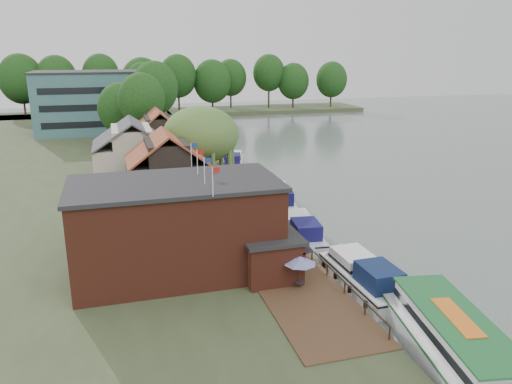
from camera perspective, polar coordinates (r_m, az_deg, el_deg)
ground at (r=45.34m, az=11.65°, el=-7.13°), size 260.00×260.00×0.00m
land_bank at (r=74.35m, az=-23.32°, el=1.47°), size 50.00×140.00×1.00m
quay_deck at (r=50.96m, az=-1.54°, el=-2.88°), size 6.00×50.00×0.10m
quay_rail at (r=51.97m, az=1.20°, el=-1.97°), size 0.20×49.00×1.00m
pub at (r=38.43m, az=-6.12°, el=-3.75°), size 20.00×11.00×7.30m
hotel_block at (r=107.18m, az=-17.31°, el=9.82°), size 25.40×12.40×12.30m
cottage_a at (r=52.39m, az=-10.12°, el=2.19°), size 8.60×7.60×8.50m
cottage_b at (r=61.94m, az=-13.91°, el=4.12°), size 9.60×8.60×8.50m
cottage_c at (r=71.00m, az=-11.02°, el=5.79°), size 7.60×7.60×8.50m
willow at (r=57.61m, az=-6.26°, el=4.59°), size 8.60×8.60×10.43m
umbrella_0 at (r=36.19m, az=5.00°, el=-9.07°), size 2.35×2.35×2.38m
umbrella_1 at (r=38.75m, az=5.13°, el=-7.31°), size 2.28×2.28×2.38m
umbrella_2 at (r=39.74m, az=2.53°, el=-6.63°), size 2.33×2.33×2.38m
umbrella_3 at (r=44.34m, az=1.53°, el=-4.15°), size 2.08×2.08×2.38m
umbrella_4 at (r=49.69m, az=-0.90°, el=-1.88°), size 2.30×2.30×2.38m
cruiser_0 at (r=39.11m, az=12.24°, el=-8.93°), size 3.75×10.90×2.66m
cruiser_1 at (r=47.60m, az=5.14°, el=-4.07°), size 4.64×10.69×2.53m
cruiser_2 at (r=57.21m, az=2.57°, el=-0.46°), size 5.37×11.18×2.63m
cruiser_3 at (r=63.66m, az=0.57°, el=1.26°), size 3.69×10.68×2.60m
cruiser_4 at (r=76.41m, az=-2.63°, el=3.72°), size 6.01×10.64×2.46m
tour_boat at (r=31.22m, az=22.32°, el=-16.17°), size 6.63×15.17×3.21m
swan at (r=36.40m, az=16.01°, el=-13.18°), size 0.44×0.44×0.44m
bank_tree_0 at (r=80.50m, az=-12.84°, el=8.54°), size 7.15×7.15×13.10m
bank_tree_1 at (r=88.83m, az=-15.17°, el=8.44°), size 7.60×7.60×11.15m
bank_tree_2 at (r=94.63m, az=-11.40°, el=10.14°), size 8.37×8.37×14.49m
bank_tree_3 at (r=113.36m, az=-15.39°, el=9.88°), size 6.11×6.11×10.73m
bank_tree_4 at (r=121.94m, az=-11.88°, el=11.06°), size 6.67×6.67×13.04m
bank_tree_5 at (r=131.92m, az=-12.83°, el=11.41°), size 8.18×8.18×13.28m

